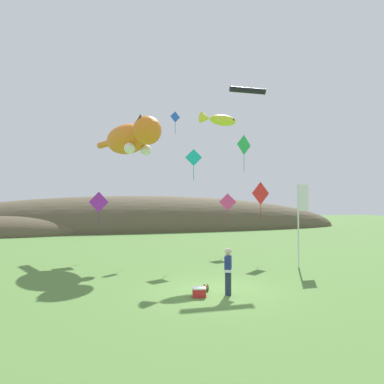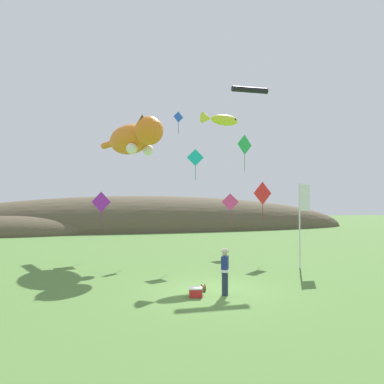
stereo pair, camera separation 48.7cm
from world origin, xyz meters
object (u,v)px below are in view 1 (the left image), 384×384
(kite_diamond_pink, at_px, (228,202))
(kite_diamond_green, at_px, (244,145))
(kite_diamond_violet, at_px, (99,202))
(kite_giant_cat, at_px, (131,138))
(kite_tube_streamer, at_px, (248,90))
(festival_attendant, at_px, (228,270))
(festival_banner_pole, at_px, (301,212))
(kite_diamond_red, at_px, (261,194))
(kite_diamond_teal, at_px, (194,158))
(kite_diamond_blue, at_px, (175,117))
(picnic_cooler, at_px, (199,292))
(kite_spool, at_px, (206,288))
(kite_fish_windsock, at_px, (219,120))

(kite_diamond_pink, relative_size, kite_diamond_green, 1.05)
(kite_diamond_pink, height_order, kite_diamond_violet, kite_diamond_violet)
(kite_giant_cat, xyz_separation_m, kite_tube_streamer, (7.35, -2.74, 2.99))
(festival_attendant, distance_m, kite_diamond_green, 7.88)
(festival_banner_pole, height_order, kite_diamond_green, kite_diamond_green)
(kite_diamond_red, bearing_deg, kite_diamond_green, -132.30)
(festival_attendant, relative_size, kite_diamond_red, 0.76)
(kite_diamond_pink, xyz_separation_m, kite_diamond_teal, (-2.80, -1.39, 2.81))
(kite_giant_cat, height_order, kite_diamond_blue, kite_diamond_blue)
(kite_giant_cat, bearing_deg, kite_diamond_red, -26.49)
(picnic_cooler, bearing_deg, kite_spool, 55.84)
(kite_spool, distance_m, picnic_cooler, 0.88)
(festival_attendant, relative_size, kite_diamond_green, 0.89)
(kite_diamond_green, bearing_deg, kite_diamond_teal, 116.92)
(festival_banner_pole, xyz_separation_m, kite_diamond_blue, (-4.93, 9.53, 7.13))
(kite_giant_cat, height_order, kite_diamond_pink, kite_giant_cat)
(kite_giant_cat, bearing_deg, kite_fish_windsock, -33.28)
(kite_spool, height_order, kite_tube_streamer, kite_tube_streamer)
(kite_diamond_pink, bearing_deg, kite_spool, -115.55)
(picnic_cooler, distance_m, kite_diamond_teal, 10.58)
(festival_attendant, distance_m, kite_diamond_teal, 10.02)
(kite_diamond_violet, relative_size, kite_diamond_red, 0.94)
(kite_tube_streamer, bearing_deg, festival_banner_pole, -73.92)
(kite_diamond_violet, bearing_deg, kite_diamond_green, -33.54)
(picnic_cooler, xyz_separation_m, kite_diamond_teal, (2.03, 8.40, 6.11))
(kite_spool, relative_size, kite_diamond_pink, 0.13)
(kite_fish_windsock, bearing_deg, kite_tube_streamer, 15.53)
(kite_spool, relative_size, kite_fish_windsock, 0.11)
(festival_banner_pole, relative_size, kite_diamond_pink, 2.15)
(kite_tube_streamer, relative_size, kite_diamond_green, 1.25)
(festival_banner_pole, xyz_separation_m, kite_tube_streamer, (-1.18, 4.10, 7.84))
(kite_diamond_green, bearing_deg, kite_tube_streamer, 62.15)
(kite_fish_windsock, bearing_deg, kite_diamond_blue, 104.02)
(kite_giant_cat, relative_size, kite_diamond_pink, 3.48)
(kite_diamond_pink, relative_size, kite_diamond_violet, 0.95)
(kite_giant_cat, height_order, kite_diamond_violet, kite_giant_cat)
(festival_banner_pole, relative_size, kite_giant_cat, 0.62)
(kite_fish_windsock, relative_size, kite_diamond_teal, 1.31)
(kite_giant_cat, height_order, kite_tube_streamer, kite_tube_streamer)
(kite_diamond_pink, bearing_deg, kite_diamond_green, -100.68)
(picnic_cooler, height_order, kite_fish_windsock, kite_fish_windsock)
(festival_attendant, bearing_deg, kite_diamond_violet, 116.39)
(festival_attendant, relative_size, kite_giant_cat, 0.24)
(kite_diamond_violet, bearing_deg, picnic_cooler, -69.09)
(festival_banner_pole, bearing_deg, kite_fish_windsock, 134.45)
(kite_fish_windsock, relative_size, kite_diamond_red, 1.11)
(kite_diamond_pink, distance_m, kite_diamond_blue, 8.14)
(kite_giant_cat, relative_size, kite_diamond_violet, 3.32)
(kite_spool, height_order, kite_diamond_teal, kite_diamond_teal)
(festival_attendant, xyz_separation_m, kite_diamond_red, (4.83, 7.08, 3.08))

